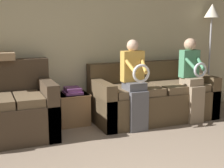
{
  "coord_description": "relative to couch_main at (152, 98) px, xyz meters",
  "views": [
    {
      "loc": [
        -1.21,
        -1.7,
        1.46
      ],
      "look_at": [
        0.22,
        1.77,
        0.76
      ],
      "focal_mm": 50.0,
      "sensor_mm": 36.0,
      "label": 1
    }
  ],
  "objects": [
    {
      "name": "book_stack",
      "position": [
        -1.24,
        0.2,
        0.18
      ],
      "size": [
        0.26,
        0.29,
        0.09
      ],
      "color": "#7A4284",
      "rests_on": "side_shelf"
    },
    {
      "name": "floor_lamp",
      "position": [
        1.28,
        0.24,
        1.18
      ],
      "size": [
        0.27,
        0.27,
        1.83
      ],
      "color": "#2D2B28",
      "rests_on": "ground_plane"
    },
    {
      "name": "couch_main",
      "position": [
        0.0,
        0.0,
        0.0
      ],
      "size": [
        1.92,
        0.87,
        0.88
      ],
      "color": "brown",
      "rests_on": "ground_plane"
    },
    {
      "name": "child_left_seated",
      "position": [
        -0.49,
        -0.35,
        0.37
      ],
      "size": [
        0.32,
        0.37,
        1.27
      ],
      "color": "#56565B",
      "rests_on": "ground_plane"
    },
    {
      "name": "side_shelf",
      "position": [
        -1.25,
        0.2,
        -0.09
      ],
      "size": [
        0.46,
        0.43,
        0.47
      ],
      "color": "olive",
      "rests_on": "ground_plane"
    },
    {
      "name": "wall_back",
      "position": [
        -1.21,
        0.47,
        0.95
      ],
      "size": [
        7.69,
        0.06,
        2.55
      ],
      "color": "beige",
      "rests_on": "ground_plane"
    },
    {
      "name": "child_right_seated",
      "position": [
        0.49,
        -0.35,
        0.38
      ],
      "size": [
        0.29,
        0.38,
        1.27
      ],
      "color": "gray",
      "rests_on": "ground_plane"
    }
  ]
}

